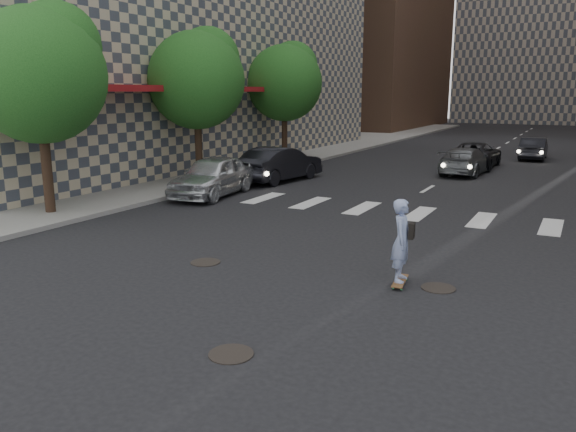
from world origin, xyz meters
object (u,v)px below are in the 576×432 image
Objects in this scene: tree_b at (199,76)px; traffic_car_a at (280,164)px; skateboarder at (402,241)px; tree_c at (286,79)px; silver_sedan at (213,176)px; traffic_car_b at (466,161)px; traffic_car_e at (534,148)px; tree_a at (42,69)px; traffic_car_c at (475,155)px.

tree_b is 1.40× the size of traffic_car_a.
traffic_car_a is (-9.04, 11.15, -0.18)m from skateboarder.
tree_c is 1.44× the size of silver_sedan.
skateboarder is at bearing -37.74° from tree_b.
traffic_car_a is (0.50, 4.49, -0.00)m from silver_sedan.
traffic_car_e is at bearing -102.11° from traffic_car_b.
silver_sedan is 21.45m from traffic_car_e.
silver_sedan is 0.97× the size of traffic_car_a.
traffic_car_e is (2.36, 8.30, -0.00)m from traffic_car_b.
traffic_car_e is at bearing 63.24° from tree_a.
tree_c is 21.36m from skateboarder.
traffic_car_b is at bearing 0.68° from tree_c.
silver_sedan is (2.45, 5.37, -3.87)m from tree_a.
tree_b and tree_c have the same top height.
skateboarder reaches higher than traffic_car_c.
skateboarder is 11.63m from silver_sedan.
traffic_car_a is at bearing 45.56° from traffic_car_b.
silver_sedan is (2.45, -2.63, -3.87)m from tree_b.
traffic_car_b is (7.00, 6.26, -0.12)m from traffic_car_a.
tree_b reaches higher than traffic_car_b.
traffic_car_e is (0.32, 25.70, -0.30)m from skateboarder.
traffic_car_e is (12.32, 24.42, -3.99)m from tree_a.
tree_b reaches higher than traffic_car_a.
tree_a and tree_c have the same top height.
tree_b is 13.45m from traffic_car_b.
tree_b is 5.28m from silver_sedan.
traffic_car_e is (12.32, 8.42, -3.99)m from tree_c.
traffic_car_a is at bearing 53.51° from traffic_car_c.
tree_a reaches higher than traffic_car_e.
silver_sedan is at bearing 58.86° from traffic_car_b.
skateboarder is 25.71m from traffic_car_e.
tree_b reaches higher than traffic_car_c.
skateboarder is at bearing -42.23° from silver_sedan.
tree_a is 19.36m from traffic_car_b.
traffic_car_b is at bearing 73.10° from traffic_car_e.
tree_a is 1.40× the size of traffic_car_a.
tree_c is at bearing 17.56° from traffic_car_c.
tree_b is 1.46× the size of traffic_car_b.
silver_sedan is 1.15× the size of traffic_car_e.
silver_sedan is 1.01× the size of traffic_car_b.
tree_c is (0.00, 8.00, 0.00)m from tree_b.
silver_sedan is 4.52m from traffic_car_a.
silver_sedan is 13.10m from traffic_car_b.
traffic_car_c is (6.90, 9.16, -0.10)m from traffic_car_a.
tree_c is at bearing 95.70° from silver_sedan.
traffic_car_b is (-2.04, 17.40, -0.30)m from skateboarder.
traffic_car_c is at bearing 48.22° from tree_b.
silver_sedan is at bearing -46.93° from tree_b.
skateboarder is 0.40× the size of silver_sedan.
silver_sedan is 15.53m from traffic_car_c.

